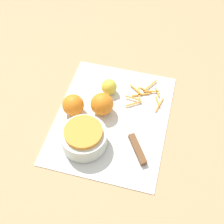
{
  "coord_description": "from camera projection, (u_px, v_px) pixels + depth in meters",
  "views": [
    {
      "loc": [
        -0.58,
        -0.15,
        0.84
      ],
      "look_at": [
        0.0,
        0.0,
        0.04
      ],
      "focal_mm": 50.0,
      "sensor_mm": 36.0,
      "label": 1
    }
  ],
  "objects": [
    {
      "name": "ground_plane",
      "position": [
        112.0,
        118.0,
        1.03
      ],
      "size": [
        4.0,
        4.0,
        0.0
      ],
      "primitive_type": "plane",
      "color": "tan"
    },
    {
      "name": "cutting_board",
      "position": [
        112.0,
        118.0,
        1.03
      ],
      "size": [
        0.45,
        0.36,
        0.01
      ],
      "color": "silver",
      "rests_on": "ground_plane"
    },
    {
      "name": "bowl_speckled",
      "position": [
        84.0,
        137.0,
        0.94
      ],
      "size": [
        0.14,
        0.14,
        0.07
      ],
      "color": "silver",
      "rests_on": "cutting_board"
    },
    {
      "name": "knife",
      "position": [
        134.0,
        141.0,
        0.97
      ],
      "size": [
        0.23,
        0.16,
        0.02
      ],
      "rotation": [
        0.0,
        0.0,
        0.58
      ],
      "color": "brown",
      "rests_on": "cutting_board"
    },
    {
      "name": "orange_left",
      "position": [
        73.0,
        105.0,
        1.01
      ],
      "size": [
        0.07,
        0.07,
        0.07
      ],
      "color": "orange",
      "rests_on": "cutting_board"
    },
    {
      "name": "orange_right",
      "position": [
        102.0,
        104.0,
        1.01
      ],
      "size": [
        0.08,
        0.08,
        0.08
      ],
      "color": "orange",
      "rests_on": "cutting_board"
    },
    {
      "name": "lemon",
      "position": [
        109.0,
        87.0,
        1.07
      ],
      "size": [
        0.05,
        0.05,
        0.05
      ],
      "color": "gold",
      "rests_on": "cutting_board"
    },
    {
      "name": "peel_pile",
      "position": [
        145.0,
        95.0,
        1.08
      ],
      "size": [
        0.15,
        0.13,
        0.01
      ],
      "color": "orange",
      "rests_on": "cutting_board"
    }
  ]
}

